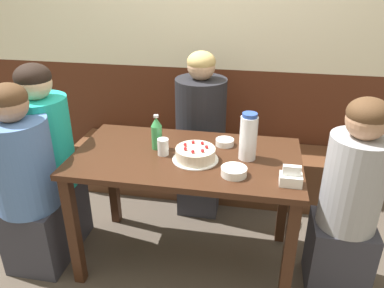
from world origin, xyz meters
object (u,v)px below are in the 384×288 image
(water_pitcher, at_px, (248,137))
(glass_water_tall, at_px, (163,147))
(person_dark_striped, at_px, (201,136))
(bench_seat, at_px, (206,169))
(person_teal_shirt, at_px, (348,206))
(bowl_rice_small, at_px, (234,171))
(birthday_cake, at_px, (195,154))
(person_grey_tee, at_px, (48,162))
(person_pale_blue_shirt, at_px, (26,184))
(soju_bottle, at_px, (157,133))
(napkin_holder, at_px, (291,178))
(bowl_soup_white, at_px, (225,142))

(water_pitcher, distance_m, glass_water_tall, 0.49)
(glass_water_tall, relative_size, person_dark_striped, 0.08)
(person_dark_striped, bearing_deg, bench_seat, 175.79)
(glass_water_tall, bearing_deg, person_teal_shirt, -2.20)
(bowl_rice_small, height_order, glass_water_tall, glass_water_tall)
(birthday_cake, relative_size, person_grey_tee, 0.21)
(bench_seat, distance_m, person_pale_blue_shirt, 1.44)
(soju_bottle, relative_size, napkin_holder, 1.93)
(birthday_cake, height_order, person_teal_shirt, person_teal_shirt)
(soju_bottle, xyz_separation_m, person_grey_tee, (-0.73, -0.02, -0.25))
(water_pitcher, xyz_separation_m, bowl_rice_small, (-0.06, -0.20, -0.11))
(water_pitcher, bearing_deg, person_dark_striped, 121.60)
(person_pale_blue_shirt, xyz_separation_m, person_dark_striped, (0.90, 0.83, 0.02))
(napkin_holder, bearing_deg, bench_seat, 118.66)
(water_pitcher, bearing_deg, birthday_cake, -165.66)
(water_pitcher, relative_size, glass_water_tall, 2.79)
(person_teal_shirt, bearing_deg, person_grey_tee, -2.94)
(person_dark_striped, bearing_deg, napkin_holder, 35.26)
(person_grey_tee, distance_m, person_dark_striped, 1.07)
(person_dark_striped, bearing_deg, water_pitcher, 31.60)
(bowl_soup_white, xyz_separation_m, person_teal_shirt, (0.71, -0.23, -0.22))
(water_pitcher, distance_m, bowl_soup_white, 0.24)
(water_pitcher, distance_m, soju_bottle, 0.54)
(glass_water_tall, relative_size, person_teal_shirt, 0.08)
(bowl_rice_small, relative_size, person_grey_tee, 0.11)
(water_pitcher, height_order, bowl_rice_small, water_pitcher)
(bowl_rice_small, xyz_separation_m, person_dark_striped, (-0.30, 0.79, -0.18))
(bowl_rice_small, xyz_separation_m, person_teal_shirt, (0.63, 0.12, -0.22))
(person_teal_shirt, height_order, person_grey_tee, person_grey_tee)
(napkin_holder, height_order, glass_water_tall, napkin_holder)
(glass_water_tall, xyz_separation_m, person_dark_striped, (0.12, 0.63, -0.20))
(birthday_cake, bearing_deg, bowl_soup_white, 57.46)
(bowl_rice_small, relative_size, person_pale_blue_shirt, 0.11)
(person_grey_tee, bearing_deg, bench_seat, 40.88)
(glass_water_tall, bearing_deg, person_grey_tee, 176.08)
(person_grey_tee, bearing_deg, soju_bottle, 1.54)
(napkin_holder, bearing_deg, glass_water_tall, 163.91)
(bench_seat, relative_size, bowl_rice_small, 15.81)
(napkin_holder, bearing_deg, birthday_cake, 161.34)
(soju_bottle, distance_m, person_pale_blue_shirt, 0.82)
(bench_seat, xyz_separation_m, birthday_cake, (0.06, -0.88, 0.59))
(bowl_rice_small, distance_m, glass_water_tall, 0.45)
(bench_seat, xyz_separation_m, soju_bottle, (-0.19, -0.77, 0.65))
(birthday_cake, height_order, bowl_rice_small, birthday_cake)
(birthday_cake, relative_size, person_pale_blue_shirt, 0.22)
(soju_bottle, xyz_separation_m, napkin_holder, (0.76, -0.28, -0.06))
(person_pale_blue_shirt, bearing_deg, person_grey_tee, 90.00)
(bowl_soup_white, bearing_deg, napkin_holder, -46.91)
(water_pitcher, bearing_deg, bowl_rice_small, -105.61)
(bench_seat, xyz_separation_m, bowl_soup_white, (0.20, -0.65, 0.57))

